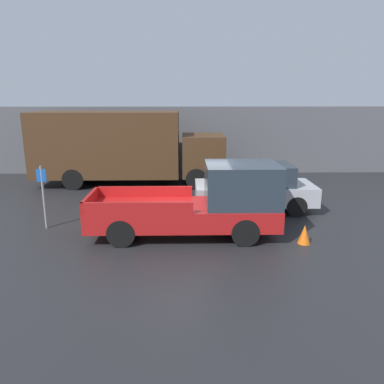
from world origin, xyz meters
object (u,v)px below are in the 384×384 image
at_px(traffic_cone, 304,234).
at_px(newspaper_box, 89,165).
at_px(parking_sign, 43,193).
at_px(delivery_truck, 122,146).
at_px(car, 256,187).
at_px(pickup_truck, 205,203).

bearing_deg(traffic_cone, newspaper_box, 130.92).
bearing_deg(traffic_cone, parking_sign, 169.69).
height_order(delivery_truck, newspaper_box, delivery_truck).
relative_size(car, traffic_cone, 7.80).
relative_size(delivery_truck, traffic_cone, 15.98).
xyz_separation_m(car, delivery_truck, (-5.62, 4.34, 0.97)).
xyz_separation_m(parking_sign, traffic_cone, (7.96, -1.45, -0.88)).
height_order(pickup_truck, parking_sign, pickup_truck).
relative_size(parking_sign, traffic_cone, 3.66).
bearing_deg(parking_sign, traffic_cone, -10.31).
xyz_separation_m(car, newspaper_box, (-7.81, 6.63, -0.38)).
bearing_deg(car, delivery_truck, 142.36).
bearing_deg(traffic_cone, delivery_truck, 130.06).
bearing_deg(parking_sign, car, 14.85).
relative_size(pickup_truck, parking_sign, 2.77).
height_order(car, parking_sign, parking_sign).
distance_m(car, newspaper_box, 10.25).
distance_m(car, delivery_truck, 7.17).
height_order(parking_sign, newspaper_box, parking_sign).
xyz_separation_m(pickup_truck, newspaper_box, (-5.77, 9.24, -0.54)).
bearing_deg(traffic_cone, car, 103.97).
bearing_deg(newspaper_box, parking_sign, -85.41).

